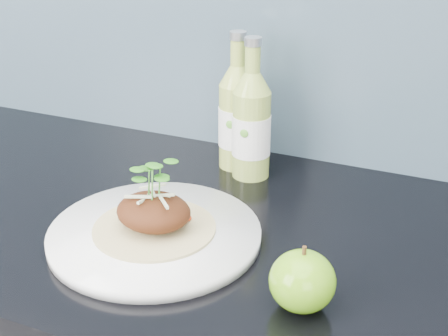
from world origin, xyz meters
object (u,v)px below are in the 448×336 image
Objects in this scene: cider_bottle_right at (251,126)px; dinner_plate at (155,234)px; green_apple at (302,281)px; cider_bottle_left at (237,117)px.

dinner_plate is at bearing -112.05° from cider_bottle_right.
cider_bottle_right reaches higher than dinner_plate.
cider_bottle_right reaches higher than green_apple.
dinner_plate is 4.33× the size of green_apple.
green_apple is at bearing -47.80° from cider_bottle_left.
dinner_plate is 1.53× the size of cider_bottle_left.
cider_bottle_left and cider_bottle_right have the same top height.
cider_bottle_left is at bearing 123.22° from green_apple.
cider_bottle_left is (0.01, 0.28, 0.08)m from dinner_plate.
dinner_plate is 0.24m from green_apple.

